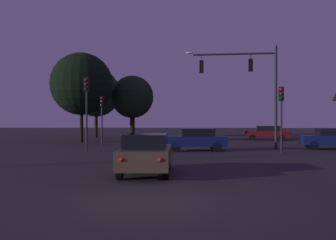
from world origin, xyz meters
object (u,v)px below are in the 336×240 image
(car_nearside_lane, at_px, (146,153))
(tree_lot_edge, at_px, (82,84))
(traffic_signal_mast_arm, at_px, (250,78))
(car_crossing_left, at_px, (196,139))
(car_crossing_right, at_px, (333,138))
(traffic_light_corner_right, at_px, (281,106))
(car_far_lane, at_px, (267,133))
(tree_center_horizon, at_px, (96,93))
(traffic_light_median, at_px, (87,100))
(tree_left_far, at_px, (132,97))
(traffic_light_corner_left, at_px, (102,110))

(car_nearside_lane, xyz_separation_m, tree_lot_edge, (-9.55, 21.00, 4.75))
(traffic_signal_mast_arm, distance_m, car_nearside_lane, 15.25)
(car_crossing_left, relative_size, tree_lot_edge, 0.50)
(car_crossing_left, relative_size, car_crossing_right, 0.97)
(traffic_light_corner_right, distance_m, car_far_lane, 16.87)
(tree_center_horizon, bearing_deg, traffic_light_median, -75.15)
(traffic_light_corner_right, relative_size, tree_lot_edge, 0.49)
(tree_left_far, bearing_deg, car_far_lane, 11.31)
(car_crossing_left, distance_m, tree_left_far, 15.06)
(traffic_light_corner_right, xyz_separation_m, car_nearside_lane, (-7.00, -10.64, -2.19))
(car_crossing_left, xyz_separation_m, tree_lot_edge, (-11.13, 9.39, 4.75))
(traffic_signal_mast_arm, height_order, traffic_light_corner_left, traffic_signal_mast_arm)
(traffic_signal_mast_arm, distance_m, car_crossing_right, 7.22)
(tree_left_far, height_order, tree_center_horizon, tree_center_horizon)
(traffic_signal_mast_arm, height_order, car_far_lane, traffic_signal_mast_arm)
(tree_left_far, xyz_separation_m, tree_center_horizon, (-5.78, 6.68, 0.97))
(traffic_light_corner_left, height_order, tree_center_horizon, tree_center_horizon)
(tree_lot_edge, bearing_deg, traffic_signal_mast_arm, -26.32)
(car_nearside_lane, xyz_separation_m, car_crossing_left, (1.58, 11.62, -0.00))
(traffic_signal_mast_arm, height_order, car_crossing_left, traffic_signal_mast_arm)
(tree_center_horizon, bearing_deg, car_crossing_right, -37.62)
(car_crossing_right, xyz_separation_m, car_far_lane, (-2.48, 13.33, 0.00))
(car_nearside_lane, distance_m, tree_center_horizon, 33.40)
(car_nearside_lane, height_order, car_crossing_left, same)
(traffic_light_median, distance_m, tree_center_horizon, 22.51)
(car_far_lane, distance_m, tree_lot_edge, 19.89)
(tree_lot_edge, bearing_deg, car_crossing_left, -40.15)
(car_far_lane, bearing_deg, traffic_light_corner_right, -95.87)
(traffic_light_corner_right, distance_m, car_crossing_right, 5.77)
(traffic_light_median, xyz_separation_m, tree_left_far, (0.03, 14.99, 1.12))
(traffic_signal_mast_arm, bearing_deg, car_crossing_right, 3.35)
(traffic_light_corner_left, xyz_separation_m, car_crossing_left, (7.75, -4.33, -2.08))
(traffic_signal_mast_arm, bearing_deg, car_far_lane, 76.32)
(traffic_signal_mast_arm, height_order, traffic_light_median, traffic_signal_mast_arm)
(traffic_light_corner_left, bearing_deg, tree_center_horizon, 108.01)
(car_far_lane, xyz_separation_m, tree_center_horizon, (-19.83, 3.87, 4.67))
(traffic_light_corner_left, distance_m, car_crossing_left, 9.12)
(traffic_light_median, xyz_separation_m, car_crossing_left, (6.95, 2.14, -2.58))
(traffic_light_corner_left, bearing_deg, car_crossing_right, -6.55)
(traffic_light_corner_right, bearing_deg, tree_left_far, 131.73)
(car_nearside_lane, bearing_deg, tree_left_far, 102.30)
(car_nearside_lane, bearing_deg, tree_center_horizon, 109.64)
(traffic_light_corner_left, relative_size, tree_center_horizon, 0.48)
(traffic_light_corner_right, distance_m, tree_lot_edge, 19.70)
(traffic_light_corner_left, bearing_deg, car_nearside_lane, -68.84)
(car_far_lane, height_order, tree_left_far, tree_left_far)
(car_far_lane, relative_size, tree_center_horizon, 0.57)
(traffic_light_median, bearing_deg, traffic_signal_mast_arm, 21.02)
(traffic_light_corner_left, bearing_deg, traffic_light_median, -82.93)
(traffic_signal_mast_arm, relative_size, tree_left_far, 1.10)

